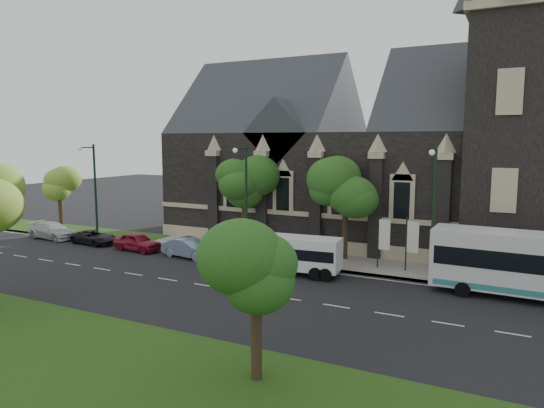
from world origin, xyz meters
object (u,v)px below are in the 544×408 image
Objects in this scene: shuttle_bus at (292,252)px; street_lamp_near at (433,206)px; tree_walk_right at (349,186)px; box_trailer at (232,253)px; car_far_white at (53,231)px; street_lamp_mid at (245,195)px; banner_flag_left at (382,238)px; sedan at (189,248)px; tree_park_east at (262,264)px; tree_walk_left at (248,183)px; tree_walk_far at (62,186)px; car_far_black at (94,237)px; banner_flag_right at (440,243)px; street_lamp_far at (94,187)px; car_far_red at (137,242)px; banner_flag_center at (410,240)px.

street_lamp_near is at bearing 6.97° from shuttle_bus.
box_trailer is at bearing -146.15° from tree_walk_right.
car_far_white is (-27.92, -4.51, -5.04)m from tree_walk_right.
tree_walk_right is 7.40m from shuttle_bus.
street_lamp_mid reaches higher than tree_walk_right.
banner_flag_left reaches higher than sedan.
tree_walk_left reaches higher than tree_park_east.
tree_walk_far is at bearing 84.20° from sedan.
street_lamp_mid reaches higher than box_trailer.
tree_park_east is 0.70× the size of street_lamp_mid.
street_lamp_mid is 6.33m from sedan.
shuttle_bus is 1.56× the size of car_far_black.
street_lamp_mid is 2.25× the size of banner_flag_right.
shuttle_bus is at bearing 110.06° from tree_park_east.
shuttle_bus is (28.72, -5.05, -3.08)m from tree_walk_far.
street_lamp_near is 15.00m from box_trailer.
tree_walk_far is (-34.00, 19.50, 0.00)m from tree_park_east.
tree_walk_left reaches higher than tree_walk_far.
sedan is at bearing 134.01° from tree_park_east.
box_trailer is (-0.31, -1.43, -4.27)m from street_lamp_mid.
banner_flag_left is 31.16m from car_far_white.
tree_walk_left is at bearing -67.04° from car_far_black.
tree_walk_far is at bearing -178.63° from tree_walk_left.
sedan is at bearing 176.72° from box_trailer.
tree_walk_right is 1.46× the size of car_far_white.
box_trailer is at bearing -88.32° from car_far_white.
tree_park_east is 19.32m from street_lamp_mid.
sedan is (-9.33, 0.67, -0.76)m from shuttle_bus.
street_lamp_far is 16.32m from box_trailer.
tree_walk_right reaches higher than box_trailer.
street_lamp_far is 7.61m from car_far_red.
tree_walk_left is 10.66m from car_far_red.
tree_walk_left is at bearing 120.87° from tree_park_east.
box_trailer is (-5.21, 0.54, -0.70)m from shuttle_bus.
car_far_red is (-14.78, 0.73, -0.78)m from shuttle_bus.
car_far_red is at bearing -171.93° from banner_flag_center.
street_lamp_far is 6.46m from car_far_white.
banner_flag_right is at bearing -1.77° from tree_walk_far.
tree_walk_far is 36.20m from banner_flag_center.
shuttle_bus is (-5.39, -3.87, -0.84)m from banner_flag_left.
tree_walk_left is 7.18m from box_trailer.
tree_walk_left is 1.69× the size of car_far_black.
banner_flag_left is at bearing 16.01° from box_trailer.
banner_flag_right is 0.57× the size of shuttle_bus.
banner_flag_right is 19.06m from sedan.
box_trailer is (15.69, -1.43, -4.27)m from street_lamp_far.
tree_walk_far reaches higher than sedan.
tree_walk_far reaches higher than car_far_red.
street_lamp_near is at bearing -85.34° from car_far_white.
sedan is at bearing -175.98° from street_lamp_near.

